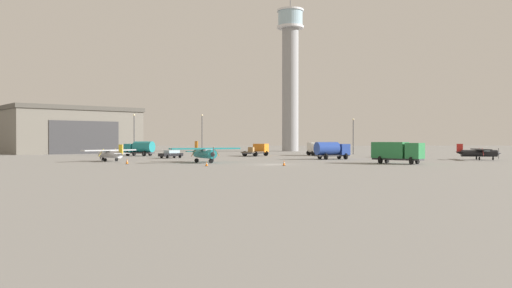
{
  "coord_description": "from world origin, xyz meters",
  "views": [
    {
      "loc": [
        -4.26,
        -65.71,
        3.27
      ],
      "look_at": [
        -1.21,
        32.17,
        2.39
      ],
      "focal_mm": 35.44,
      "sensor_mm": 36.0,
      "label": 1
    }
  ],
  "objects_px": {
    "airplane_silver": "(111,153)",
    "traffic_cone_mid_apron": "(284,163)",
    "airplane_black": "(479,152)",
    "truck_fuel_tanker_blue": "(331,150)",
    "traffic_cone_near_right": "(127,161)",
    "car_black": "(171,154)",
    "light_post_centre": "(202,130)",
    "control_tower": "(290,72)",
    "truck_box_white": "(316,148)",
    "truck_flatbed_orange": "(258,150)",
    "car_red": "(388,153)",
    "traffic_cone_near_left": "(207,164)",
    "light_post_east": "(134,130)",
    "truck_box_green": "(397,151)",
    "airplane_teal": "(204,153)",
    "light_post_north": "(353,133)",
    "truck_fuel_tanker_teal": "(140,148)"
  },
  "relations": [
    {
      "from": "airplane_black",
      "to": "traffic_cone_near_right",
      "type": "relative_size",
      "value": 12.02
    },
    {
      "from": "truck_flatbed_orange",
      "to": "car_black",
      "type": "relative_size",
      "value": 1.67
    },
    {
      "from": "car_black",
      "to": "traffic_cone_near_right",
      "type": "bearing_deg",
      "value": 35.77
    },
    {
      "from": "airplane_teal",
      "to": "light_post_centre",
      "type": "bearing_deg",
      "value": 160.07
    },
    {
      "from": "car_black",
      "to": "light_post_centre",
      "type": "height_order",
      "value": "light_post_centre"
    },
    {
      "from": "truck_box_white",
      "to": "airplane_silver",
      "type": "bearing_deg",
      "value": -58.74
    },
    {
      "from": "truck_fuel_tanker_blue",
      "to": "light_post_east",
      "type": "distance_m",
      "value": 46.05
    },
    {
      "from": "airplane_silver",
      "to": "traffic_cone_mid_apron",
      "type": "bearing_deg",
      "value": -162.6
    },
    {
      "from": "light_post_centre",
      "to": "traffic_cone_mid_apron",
      "type": "xyz_separation_m",
      "value": [
        14.23,
        -53.4,
        -5.04
      ]
    },
    {
      "from": "airplane_silver",
      "to": "truck_fuel_tanker_blue",
      "type": "bearing_deg",
      "value": -123.39
    },
    {
      "from": "airplane_black",
      "to": "truck_flatbed_orange",
      "type": "relative_size",
      "value": 1.22
    },
    {
      "from": "airplane_silver",
      "to": "truck_flatbed_orange",
      "type": "relative_size",
      "value": 0.98
    },
    {
      "from": "traffic_cone_mid_apron",
      "to": "truck_box_white",
      "type": "bearing_deg",
      "value": 75.87
    },
    {
      "from": "control_tower",
      "to": "airplane_teal",
      "type": "bearing_deg",
      "value": -105.48
    },
    {
      "from": "truck_fuel_tanker_blue",
      "to": "truck_flatbed_orange",
      "type": "distance_m",
      "value": 20.66
    },
    {
      "from": "airplane_black",
      "to": "traffic_cone_mid_apron",
      "type": "distance_m",
      "value": 36.6
    },
    {
      "from": "car_black",
      "to": "light_post_centre",
      "type": "distance_m",
      "value": 27.77
    },
    {
      "from": "airplane_silver",
      "to": "car_black",
      "type": "relative_size",
      "value": 1.63
    },
    {
      "from": "airplane_silver",
      "to": "truck_fuel_tanker_blue",
      "type": "distance_m",
      "value": 34.98
    },
    {
      "from": "truck_box_green",
      "to": "light_post_centre",
      "type": "distance_m",
      "value": 57.26
    },
    {
      "from": "control_tower",
      "to": "truck_box_white",
      "type": "xyz_separation_m",
      "value": [
        1.46,
        -38.26,
        -20.7
      ]
    },
    {
      "from": "truck_flatbed_orange",
      "to": "truck_fuel_tanker_teal",
      "type": "bearing_deg",
      "value": 118.27
    },
    {
      "from": "truck_box_green",
      "to": "car_black",
      "type": "bearing_deg",
      "value": -171.62
    },
    {
      "from": "truck_box_white",
      "to": "light_post_north",
      "type": "distance_m",
      "value": 12.67
    },
    {
      "from": "truck_fuel_tanker_blue",
      "to": "light_post_centre",
      "type": "relative_size",
      "value": 0.68
    },
    {
      "from": "airplane_black",
      "to": "car_black",
      "type": "relative_size",
      "value": 2.04
    },
    {
      "from": "airplane_teal",
      "to": "light_post_east",
      "type": "distance_m",
      "value": 41.22
    },
    {
      "from": "car_red",
      "to": "light_post_east",
      "type": "distance_m",
      "value": 52.91
    },
    {
      "from": "truck_flatbed_orange",
      "to": "airplane_teal",
      "type": "bearing_deg",
      "value": -166.5
    },
    {
      "from": "airplane_silver",
      "to": "traffic_cone_mid_apron",
      "type": "height_order",
      "value": "airplane_silver"
    },
    {
      "from": "truck_fuel_tanker_teal",
      "to": "car_black",
      "type": "bearing_deg",
      "value": 148.19
    },
    {
      "from": "airplane_teal",
      "to": "car_red",
      "type": "relative_size",
      "value": 2.13
    },
    {
      "from": "control_tower",
      "to": "car_red",
      "type": "height_order",
      "value": "control_tower"
    },
    {
      "from": "car_black",
      "to": "car_red",
      "type": "bearing_deg",
      "value": 137.17
    },
    {
      "from": "car_black",
      "to": "light_post_north",
      "type": "bearing_deg",
      "value": 163.2
    },
    {
      "from": "truck_box_green",
      "to": "traffic_cone_near_right",
      "type": "distance_m",
      "value": 36.14
    },
    {
      "from": "car_black",
      "to": "light_post_centre",
      "type": "bearing_deg",
      "value": -143.69
    },
    {
      "from": "truck_flatbed_orange",
      "to": "car_black",
      "type": "bearing_deg",
      "value": 155.38
    },
    {
      "from": "airplane_black",
      "to": "truck_fuel_tanker_blue",
      "type": "xyz_separation_m",
      "value": [
        -23.02,
        3.25,
        0.4
      ]
    },
    {
      "from": "light_post_centre",
      "to": "traffic_cone_near_right",
      "type": "relative_size",
      "value": 12.46
    },
    {
      "from": "control_tower",
      "to": "airplane_teal",
      "type": "xyz_separation_m",
      "value": [
        -19.04,
        -68.73,
        -20.8
      ]
    },
    {
      "from": "traffic_cone_near_left",
      "to": "truck_flatbed_orange",
      "type": "bearing_deg",
      "value": 78.7
    },
    {
      "from": "car_black",
      "to": "truck_fuel_tanker_blue",
      "type": "bearing_deg",
      "value": 120.36
    },
    {
      "from": "car_red",
      "to": "light_post_centre",
      "type": "distance_m",
      "value": 43.7
    },
    {
      "from": "control_tower",
      "to": "light_post_centre",
      "type": "xyz_separation_m",
      "value": [
        -22.72,
        -24.41,
        -16.85
      ]
    },
    {
      "from": "truck_box_green",
      "to": "control_tower",
      "type": "bearing_deg",
      "value": 136.89
    },
    {
      "from": "truck_box_green",
      "to": "truck_fuel_tanker_teal",
      "type": "xyz_separation_m",
      "value": [
        -40.95,
        33.28,
        -0.07
      ]
    },
    {
      "from": "airplane_teal",
      "to": "truck_box_green",
      "type": "xyz_separation_m",
      "value": [
        26.22,
        -4.37,
        0.26
      ]
    },
    {
      "from": "control_tower",
      "to": "light_post_north",
      "type": "bearing_deg",
      "value": -70.36
    },
    {
      "from": "airplane_black",
      "to": "truck_box_white",
      "type": "bearing_deg",
      "value": 147.46
    }
  ]
}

